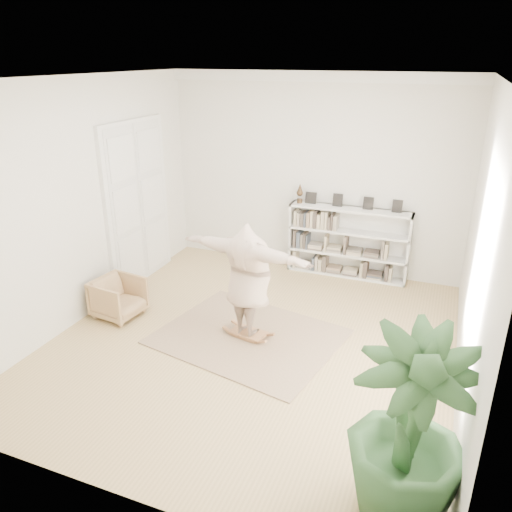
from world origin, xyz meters
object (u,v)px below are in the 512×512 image
at_px(houseplant, 408,431).
at_px(rocker_board, 248,333).
at_px(bookshelf, 348,243).
at_px(person, 248,277).
at_px(armchair, 118,298).

bearing_deg(houseplant, rocker_board, 136.44).
relative_size(bookshelf, rocker_board, 3.90).
bearing_deg(bookshelf, rocker_board, -107.06).
bearing_deg(bookshelf, person, -107.06).
bearing_deg(armchair, rocker_board, -79.02).
bearing_deg(rocker_board, bookshelf, 84.09).
bearing_deg(houseplant, person, 136.44).
distance_m(armchair, rocker_board, 2.17).
height_order(rocker_board, person, person).
relative_size(armchair, houseplant, 0.38).
height_order(armchair, person, person).
height_order(armchair, houseplant, houseplant).
distance_m(armchair, houseplant, 5.06).
height_order(bookshelf, person, person).
bearing_deg(person, houseplant, 147.59).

